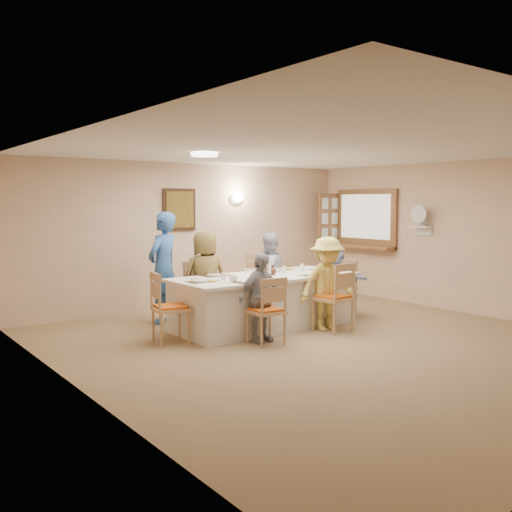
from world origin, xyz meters
TOP-DOWN VIEW (x-y plane):
  - ground at (0.00, 0.00)m, footprint 7.00×7.00m
  - room_walls at (0.00, 0.00)m, footprint 7.00×7.00m
  - wall_picture at (-0.30, 3.46)m, footprint 0.62×0.05m
  - wall_sconce at (0.90, 3.44)m, footprint 0.26×0.09m
  - ceiling_light at (-1.00, 1.50)m, footprint 0.36×0.36m
  - serving_hatch at (3.21, 2.40)m, footprint 0.06×1.50m
  - hatch_sill at (3.09, 2.40)m, footprint 0.30×1.50m
  - shutter_door at (2.95, 3.16)m, footprint 0.55×0.04m
  - fan_shelf at (3.13, 1.05)m, footprint 0.22×0.36m
  - desk_fan at (3.10, 1.05)m, footprint 0.30×0.30m
  - dining_table at (-0.07, 1.35)m, footprint 2.77×1.17m
  - chair_back_left at (-0.67, 2.15)m, footprint 0.47×0.47m
  - chair_back_right at (0.53, 2.15)m, footprint 0.54×0.54m
  - chair_front_left at (-0.67, 0.55)m, footprint 0.46×0.46m
  - chair_front_right at (0.53, 0.55)m, footprint 0.51×0.51m
  - chair_left_end at (-1.62, 1.35)m, footprint 0.52×0.52m
  - chair_right_end at (1.48, 1.35)m, footprint 0.49×0.49m
  - diner_back_left at (-0.67, 2.03)m, footprint 0.85×0.70m
  - diner_back_right at (0.53, 2.03)m, footprint 0.75×0.64m
  - diner_front_left at (-0.67, 0.67)m, footprint 0.73×0.39m
  - diner_front_right at (0.53, 0.67)m, footprint 1.06×0.83m
  - diner_right_end at (1.35, 1.35)m, footprint 1.18×0.63m
  - caregiver at (-1.12, 2.50)m, footprint 0.95×0.91m
  - placemat_fl at (-0.67, 0.93)m, footprint 0.37×0.28m
  - plate_fl at (-0.67, 0.93)m, footprint 0.24×0.24m
  - napkin_fl at (-0.49, 0.88)m, footprint 0.13×0.13m
  - placemat_fr at (0.53, 0.93)m, footprint 0.36×0.27m
  - plate_fr at (0.53, 0.93)m, footprint 0.24×0.24m
  - napkin_fr at (0.71, 0.88)m, footprint 0.15×0.15m
  - placemat_bl at (-0.67, 1.77)m, footprint 0.38×0.28m
  - plate_bl at (-0.67, 1.77)m, footprint 0.23×0.23m
  - napkin_bl at (-0.49, 1.72)m, footprint 0.14×0.14m
  - placemat_br at (0.53, 1.77)m, footprint 0.37×0.27m
  - plate_br at (0.53, 1.77)m, footprint 0.25×0.25m
  - napkin_br at (0.71, 1.72)m, footprint 0.15×0.15m
  - placemat_le at (-1.17, 1.35)m, footprint 0.35×0.26m
  - plate_le at (-1.17, 1.35)m, footprint 0.23×0.23m
  - napkin_le at (-0.99, 1.30)m, footprint 0.13×0.13m
  - placemat_re at (1.05, 1.35)m, footprint 0.35×0.26m
  - plate_re at (1.05, 1.35)m, footprint 0.23×0.23m
  - napkin_re at (1.23, 1.30)m, footprint 0.14×0.14m
  - teacup_a at (-0.85, 1.05)m, footprint 0.15×0.15m
  - teacup_b at (0.37, 1.89)m, footprint 0.10×0.10m
  - bowl_a at (-0.36, 1.07)m, footprint 0.29×0.29m
  - bowl_b at (0.30, 1.60)m, footprint 0.19×0.19m
  - condiment_ketchup at (-0.17, 1.41)m, footprint 0.14×0.15m
  - condiment_brown at (-0.05, 1.40)m, footprint 0.14×0.14m
  - condiment_malt at (0.07, 1.35)m, footprint 0.12×0.12m
  - drinking_glass at (-0.22, 1.40)m, footprint 0.07×0.07m

SIDE VIEW (x-z plane):
  - ground at x=0.00m, z-range 0.00..0.00m
  - dining_table at x=-0.07m, z-range 0.00..0.76m
  - chair_front_left at x=-0.67m, z-range 0.00..0.88m
  - chair_right_end at x=1.48m, z-range 0.00..0.90m
  - chair_back_left at x=-0.67m, z-range 0.00..0.93m
  - chair_left_end at x=-1.62m, z-range 0.00..0.94m
  - chair_back_right at x=0.53m, z-range 0.00..0.98m
  - chair_front_right at x=0.53m, z-range 0.00..0.99m
  - diner_front_left at x=-0.67m, z-range 0.00..1.17m
  - diner_right_end at x=1.35m, z-range 0.00..1.18m
  - diner_back_right at x=0.53m, z-range 0.00..1.33m
  - diner_front_right at x=0.53m, z-range 0.00..1.34m
  - diner_back_left at x=-0.67m, z-range 0.00..1.42m
  - placemat_fl at x=-0.67m, z-range 0.76..0.77m
  - placemat_fr at x=0.53m, z-range 0.76..0.77m
  - placemat_bl at x=-0.67m, z-range 0.76..0.77m
  - placemat_br at x=0.53m, z-range 0.76..0.77m
  - placemat_le at x=-1.17m, z-range 0.76..0.77m
  - placemat_re at x=1.05m, z-range 0.76..0.77m
  - napkin_fl at x=-0.49m, z-range 0.77..0.77m
  - napkin_fr at x=0.71m, z-range 0.77..0.77m
  - napkin_bl at x=-0.49m, z-range 0.77..0.77m
  - napkin_br at x=0.71m, z-range 0.77..0.77m
  - napkin_le at x=-0.99m, z-range 0.77..0.77m
  - napkin_re at x=1.23m, z-range 0.77..0.77m
  - plate_fl at x=-0.67m, z-range 0.77..0.78m
  - plate_fr at x=0.53m, z-range 0.77..0.78m
  - plate_bl at x=-0.67m, z-range 0.77..0.78m
  - plate_br at x=0.53m, z-range 0.77..0.78m
  - plate_le at x=-1.17m, z-range 0.77..0.78m
  - plate_re at x=1.05m, z-range 0.77..0.78m
  - bowl_b at x=0.30m, z-range 0.76..0.82m
  - bowl_a at x=-0.36m, z-range 0.76..0.82m
  - teacup_b at x=0.37m, z-range 0.76..0.84m
  - teacup_a at x=-0.85m, z-range 0.76..0.85m
  - drinking_glass at x=-0.22m, z-range 0.76..0.87m
  - condiment_malt at x=0.07m, z-range 0.76..0.91m
  - caregiver at x=-1.12m, z-range 0.00..1.68m
  - condiment_brown at x=-0.05m, z-range 0.76..0.95m
  - condiment_ketchup at x=-0.17m, z-range 0.76..0.99m
  - hatch_sill at x=3.09m, z-range 0.95..1.00m
  - fan_shelf at x=3.13m, z-range 1.39..1.41m
  - serving_hatch at x=3.21m, z-range 0.92..2.08m
  - shutter_door at x=2.95m, z-range 1.00..2.00m
  - room_walls at x=0.00m, z-range -1.99..5.01m
  - desk_fan at x=3.10m, z-range 1.41..1.69m
  - wall_picture at x=-0.30m, z-range 1.34..2.06m
  - wall_sconce at x=0.90m, z-range 1.81..1.99m
  - ceiling_light at x=-1.00m, z-range 2.45..2.50m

